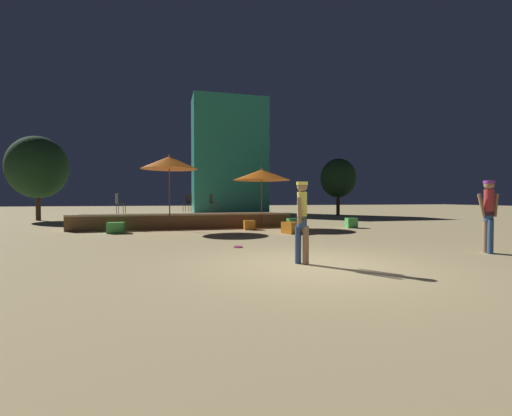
{
  "coord_description": "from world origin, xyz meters",
  "views": [
    {
      "loc": [
        -2.91,
        -6.37,
        1.36
      ],
      "look_at": [
        0.0,
        4.8,
        1.04
      ],
      "focal_mm": 24.0,
      "sensor_mm": 36.0,
      "label": 1
    }
  ],
  "objects_px": {
    "cube_seat_0": "(292,228)",
    "person_1": "(489,211)",
    "background_tree_0": "(338,178)",
    "frisbee_disc": "(238,247)",
    "cube_seat_2": "(294,223)",
    "cube_seat_1": "(249,225)",
    "background_tree_1": "(38,167)",
    "cube_seat_4": "(351,223)",
    "person_0": "(302,218)",
    "bistro_chair_1": "(212,201)",
    "bistro_chair_0": "(119,201)",
    "cube_seat_3": "(116,228)",
    "patio_umbrella_1": "(262,175)",
    "bistro_chair_2": "(188,201)",
    "patio_umbrella_0": "(169,163)"
  },
  "relations": [
    {
      "from": "frisbee_disc",
      "to": "person_1",
      "type": "bearing_deg",
      "value": -23.89
    },
    {
      "from": "cube_seat_4",
      "to": "cube_seat_1",
      "type": "bearing_deg",
      "value": 176.39
    },
    {
      "from": "patio_umbrella_0",
      "to": "patio_umbrella_1",
      "type": "relative_size",
      "value": 1.16
    },
    {
      "from": "cube_seat_0",
      "to": "person_1",
      "type": "height_order",
      "value": "person_1"
    },
    {
      "from": "patio_umbrella_1",
      "to": "cube_seat_1",
      "type": "height_order",
      "value": "patio_umbrella_1"
    },
    {
      "from": "bistro_chair_0",
      "to": "patio_umbrella_0",
      "type": "bearing_deg",
      "value": -142.6
    },
    {
      "from": "cube_seat_3",
      "to": "bistro_chair_1",
      "type": "distance_m",
      "value": 5.16
    },
    {
      "from": "patio_umbrella_0",
      "to": "person_0",
      "type": "distance_m",
      "value": 9.05
    },
    {
      "from": "patio_umbrella_1",
      "to": "person_1",
      "type": "height_order",
      "value": "patio_umbrella_1"
    },
    {
      "from": "bistro_chair_0",
      "to": "frisbee_disc",
      "type": "xyz_separation_m",
      "value": [
        3.97,
        -6.9,
        -1.21
      ]
    },
    {
      "from": "cube_seat_2",
      "to": "background_tree_0",
      "type": "bearing_deg",
      "value": 52.91
    },
    {
      "from": "background_tree_0",
      "to": "frisbee_disc",
      "type": "bearing_deg",
      "value": -126.13
    },
    {
      "from": "cube_seat_2",
      "to": "person_0",
      "type": "xyz_separation_m",
      "value": [
        -2.95,
        -8.19,
        0.74
      ]
    },
    {
      "from": "cube_seat_0",
      "to": "cube_seat_4",
      "type": "xyz_separation_m",
      "value": [
        3.59,
        1.75,
        0.0
      ]
    },
    {
      "from": "cube_seat_4",
      "to": "bistro_chair_1",
      "type": "height_order",
      "value": "bistro_chair_1"
    },
    {
      "from": "cube_seat_2",
      "to": "person_1",
      "type": "distance_m",
      "value": 8.37
    },
    {
      "from": "cube_seat_0",
      "to": "cube_seat_4",
      "type": "distance_m",
      "value": 3.99
    },
    {
      "from": "cube_seat_1",
      "to": "person_0",
      "type": "xyz_separation_m",
      "value": [
        -0.78,
        -7.93,
        0.76
      ]
    },
    {
      "from": "cube_seat_0",
      "to": "background_tree_1",
      "type": "bearing_deg",
      "value": 137.58
    },
    {
      "from": "cube_seat_1",
      "to": "cube_seat_4",
      "type": "bearing_deg",
      "value": -3.61
    },
    {
      "from": "cube_seat_1",
      "to": "bistro_chair_1",
      "type": "distance_m",
      "value": 3.16
    },
    {
      "from": "frisbee_disc",
      "to": "background_tree_1",
      "type": "bearing_deg",
      "value": 123.5
    },
    {
      "from": "person_0",
      "to": "cube_seat_3",
      "type": "bearing_deg",
      "value": 161.18
    },
    {
      "from": "cube_seat_0",
      "to": "cube_seat_1",
      "type": "bearing_deg",
      "value": 120.63
    },
    {
      "from": "bistro_chair_1",
      "to": "background_tree_1",
      "type": "distance_m",
      "value": 12.1
    },
    {
      "from": "cube_seat_0",
      "to": "cube_seat_3",
      "type": "xyz_separation_m",
      "value": [
        -6.66,
        1.92,
        -0.02
      ]
    },
    {
      "from": "person_1",
      "to": "bistro_chair_2",
      "type": "distance_m",
      "value": 12.78
    },
    {
      "from": "frisbee_disc",
      "to": "cube_seat_0",
      "type": "bearing_deg",
      "value": 48.75
    },
    {
      "from": "cube_seat_2",
      "to": "bistro_chair_1",
      "type": "height_order",
      "value": "bistro_chair_1"
    },
    {
      "from": "cube_seat_4",
      "to": "frisbee_disc",
      "type": "xyz_separation_m",
      "value": [
        -6.39,
        -4.93,
        -0.21
      ]
    },
    {
      "from": "cube_seat_2",
      "to": "cube_seat_4",
      "type": "height_order",
      "value": "cube_seat_4"
    },
    {
      "from": "cube_seat_4",
      "to": "cube_seat_2",
      "type": "bearing_deg",
      "value": 167.84
    },
    {
      "from": "cube_seat_3",
      "to": "patio_umbrella_1",
      "type": "bearing_deg",
      "value": 9.23
    },
    {
      "from": "bistro_chair_2",
      "to": "cube_seat_3",
      "type": "bearing_deg",
      "value": -107.24
    },
    {
      "from": "bistro_chair_0",
      "to": "background_tree_0",
      "type": "distance_m",
      "value": 17.8
    },
    {
      "from": "cube_seat_1",
      "to": "bistro_chair_2",
      "type": "xyz_separation_m",
      "value": [
        -2.47,
        3.08,
        1.03
      ]
    },
    {
      "from": "cube_seat_0",
      "to": "background_tree_1",
      "type": "relative_size",
      "value": 0.15
    },
    {
      "from": "bistro_chair_2",
      "to": "cube_seat_1",
      "type": "bearing_deg",
      "value": -25.61
    },
    {
      "from": "cube_seat_2",
      "to": "cube_seat_4",
      "type": "bearing_deg",
      "value": -12.16
    },
    {
      "from": "cube_seat_1",
      "to": "person_1",
      "type": "bearing_deg",
      "value": -61.6
    },
    {
      "from": "frisbee_disc",
      "to": "background_tree_1",
      "type": "relative_size",
      "value": 0.05
    },
    {
      "from": "person_1",
      "to": "bistro_chair_0",
      "type": "height_order",
      "value": "person_1"
    },
    {
      "from": "patio_umbrella_0",
      "to": "cube_seat_1",
      "type": "bearing_deg",
      "value": -8.85
    },
    {
      "from": "patio_umbrella_1",
      "to": "bistro_chair_2",
      "type": "distance_m",
      "value": 4.13
    },
    {
      "from": "background_tree_0",
      "to": "cube_seat_2",
      "type": "bearing_deg",
      "value": -127.09
    },
    {
      "from": "cube_seat_2",
      "to": "bistro_chair_0",
      "type": "height_order",
      "value": "bistro_chair_0"
    },
    {
      "from": "background_tree_0",
      "to": "background_tree_1",
      "type": "xyz_separation_m",
      "value": [
        -21.04,
        -1.12,
        0.29
      ]
    },
    {
      "from": "person_1",
      "to": "cube_seat_3",
      "type": "bearing_deg",
      "value": 66.48
    },
    {
      "from": "bistro_chair_1",
      "to": "background_tree_1",
      "type": "xyz_separation_m",
      "value": [
        -9.94,
        6.59,
        2.05
      ]
    },
    {
      "from": "cube_seat_0",
      "to": "background_tree_1",
      "type": "distance_m",
      "value": 17.09
    }
  ]
}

